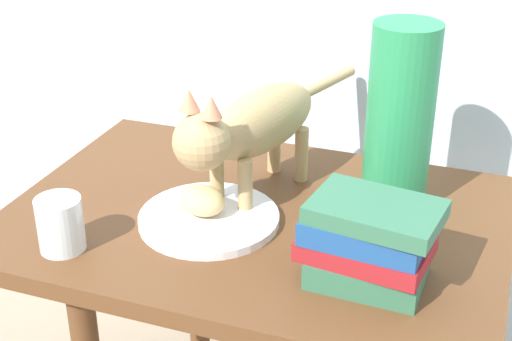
% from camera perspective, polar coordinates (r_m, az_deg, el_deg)
% --- Properties ---
extents(side_table, '(0.81, 0.57, 0.57)m').
position_cam_1_polar(side_table, '(1.26, 0.00, -6.53)').
color(side_table, brown).
rests_on(side_table, ground).
extents(plate, '(0.23, 0.23, 0.01)m').
position_cam_1_polar(plate, '(1.19, -3.65, -3.72)').
color(plate, white).
rests_on(plate, side_table).
extents(bread_roll, '(0.09, 0.07, 0.05)m').
position_cam_1_polar(bread_roll, '(1.18, -4.23, -2.31)').
color(bread_roll, '#E0BC7A').
rests_on(bread_roll, plate).
extents(cat, '(0.19, 0.46, 0.23)m').
position_cam_1_polar(cat, '(1.21, -0.36, 3.46)').
color(cat, tan).
rests_on(cat, side_table).
extents(book_stack, '(0.20, 0.14, 0.13)m').
position_cam_1_polar(book_stack, '(1.04, 8.71, -5.39)').
color(book_stack, '#336B4C').
rests_on(book_stack, side_table).
extents(green_vase, '(0.11, 0.11, 0.31)m').
position_cam_1_polar(green_vase, '(1.20, 11.05, 3.93)').
color(green_vase, '#288C51').
rests_on(green_vase, side_table).
extents(candle_jar, '(0.07, 0.07, 0.08)m').
position_cam_1_polar(candle_jar, '(1.15, -14.86, -4.23)').
color(candle_jar, silver).
rests_on(candle_jar, side_table).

